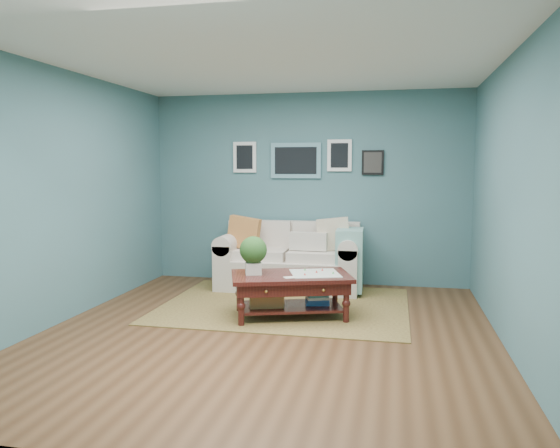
# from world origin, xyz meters

# --- Properties ---
(room_shell) EXTENTS (5.00, 5.02, 2.70)m
(room_shell) POSITION_xyz_m (-0.00, 0.06, 1.36)
(room_shell) COLOR brown
(room_shell) RESTS_ON ground
(area_rug) EXTENTS (2.89, 2.31, 0.01)m
(area_rug) POSITION_xyz_m (-0.04, 1.10, 0.01)
(area_rug) COLOR brown
(area_rug) RESTS_ON ground
(loveseat) EXTENTS (1.96, 0.89, 1.01)m
(loveseat) POSITION_xyz_m (-0.08, 2.03, 0.41)
(loveseat) COLOR beige
(loveseat) RESTS_ON ground
(coffee_table) EXTENTS (1.46, 1.12, 0.90)m
(coffee_table) POSITION_xyz_m (0.05, 0.60, 0.40)
(coffee_table) COLOR black
(coffee_table) RESTS_ON ground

